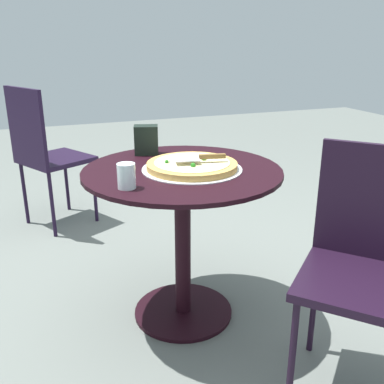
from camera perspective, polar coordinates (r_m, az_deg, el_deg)
name	(u,v)px	position (r m, az deg, el deg)	size (l,w,h in m)	color
ground_plane	(183,312)	(2.14, -1.14, -15.41)	(10.00, 10.00, 0.00)	slate
patio_table	(183,212)	(1.89, -1.24, -2.68)	(0.84, 0.84, 0.70)	black
pizza_on_tray	(192,166)	(1.81, 0.00, 3.44)	(0.42, 0.42, 0.05)	silver
pizza_server	(200,158)	(1.79, 1.10, 4.51)	(0.22, 0.10, 0.02)	silver
drinking_cup	(126,176)	(1.59, -8.55, 2.08)	(0.07, 0.07, 0.09)	silver
napkin_dispenser	(146,140)	(2.06, -5.98, 6.76)	(0.11, 0.08, 0.13)	black
patio_chair_near	(44,149)	(3.01, -18.72, 5.33)	(0.54, 0.54, 0.94)	black
patio_chair_far	(365,255)	(1.63, 21.64, -7.69)	(0.55, 0.55, 0.88)	black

